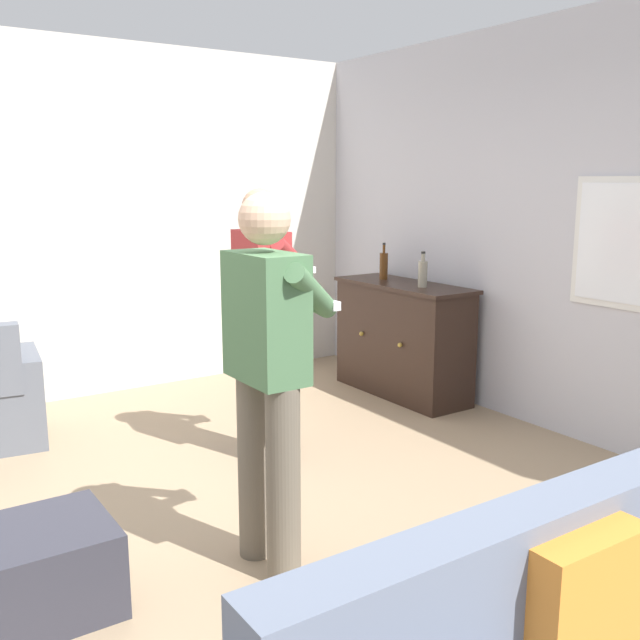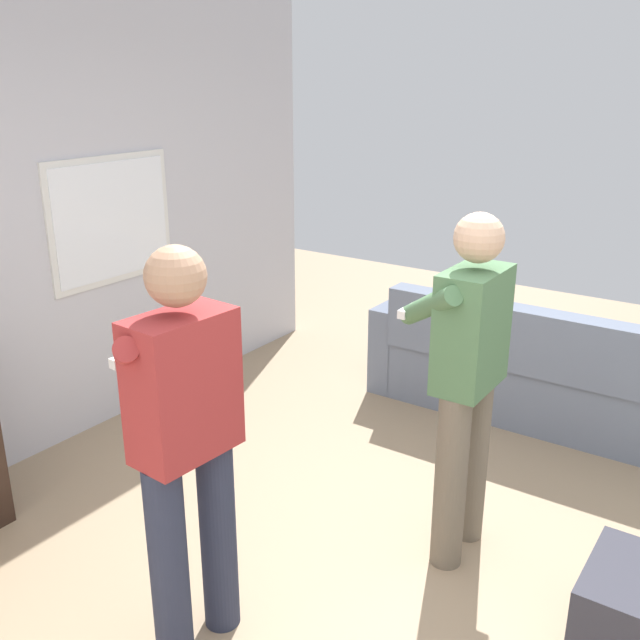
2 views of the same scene
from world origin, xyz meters
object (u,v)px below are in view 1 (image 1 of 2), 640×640
(person_standing_right, at_px, (269,366))
(sideboard_cabinet, at_px, (403,339))
(bottle_liquor_amber, at_px, (423,273))
(ottoman, at_px, (47,568))
(bottle_wine_green, at_px, (384,265))
(person_standing_left, at_px, (263,311))

(person_standing_right, bearing_deg, sideboard_cabinet, 127.65)
(bottle_liquor_amber, xyz_separation_m, ottoman, (1.26, -3.13, -0.85))
(bottle_wine_green, bearing_deg, bottle_liquor_amber, -3.19)
(person_standing_left, relative_size, person_standing_right, 1.00)
(bottle_wine_green, xyz_separation_m, bottle_liquor_amber, (0.51, -0.03, -0.01))
(ottoman, bearing_deg, sideboard_cabinet, 115.48)
(bottle_liquor_amber, bearing_deg, person_standing_left, -78.99)
(sideboard_cabinet, height_order, bottle_liquor_amber, bottle_liquor_amber)
(sideboard_cabinet, distance_m, person_standing_left, 1.75)
(bottle_wine_green, distance_m, person_standing_right, 2.99)
(sideboard_cabinet, xyz_separation_m, person_standing_left, (0.55, -1.59, 0.48))
(bottle_liquor_amber, xyz_separation_m, person_standing_left, (0.31, -1.57, -0.09))
(bottle_wine_green, relative_size, person_standing_left, 0.18)
(sideboard_cabinet, height_order, bottle_wine_green, bottle_wine_green)
(bottle_wine_green, xyz_separation_m, ottoman, (1.77, -3.16, -0.85))
(ottoman, distance_m, person_standing_left, 1.98)
(sideboard_cabinet, bearing_deg, person_standing_left, -71.04)
(person_standing_right, bearing_deg, person_standing_left, 151.66)
(person_standing_left, bearing_deg, ottoman, -58.51)
(person_standing_left, height_order, person_standing_right, same)
(bottle_wine_green, distance_m, ottoman, 3.72)
(bottle_liquor_amber, bearing_deg, ottoman, -68.07)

